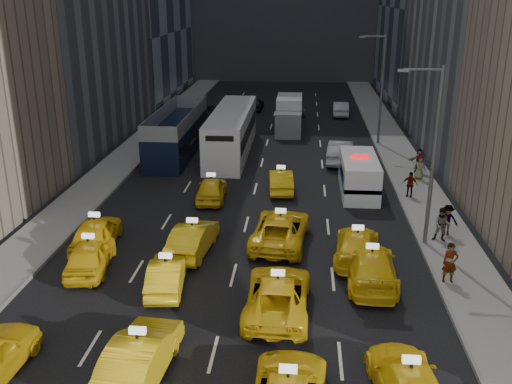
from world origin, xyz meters
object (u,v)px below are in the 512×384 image
at_px(box_truck, 289,115).
at_px(pedestrian_0, 450,263).
at_px(nypd_van, 359,176).
at_px(double_decker, 177,132).
at_px(city_bus, 232,132).

height_order(box_truck, pedestrian_0, box_truck).
height_order(nypd_van, double_decker, double_decker).
xyz_separation_m(nypd_van, box_truck, (-4.90, 16.51, 0.37)).
distance_m(double_decker, city_bus, 4.27).
bearing_deg(double_decker, box_truck, 44.78).
xyz_separation_m(city_bus, pedestrian_0, (12.10, -20.68, -0.63)).
bearing_deg(box_truck, double_decker, -131.65).
bearing_deg(nypd_van, double_decker, 150.14).
distance_m(nypd_van, double_decker, 15.74).
relative_size(nypd_van, box_truck, 0.86).
distance_m(box_truck, pedestrian_0, 29.52).
xyz_separation_m(nypd_van, double_decker, (-13.44, 8.16, 0.61)).
height_order(nypd_van, pedestrian_0, nypd_van).
xyz_separation_m(box_truck, pedestrian_0, (7.79, -28.47, -0.43)).
bearing_deg(box_truck, pedestrian_0, -70.72).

